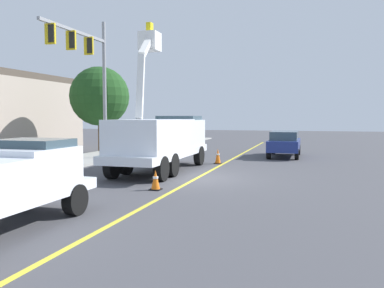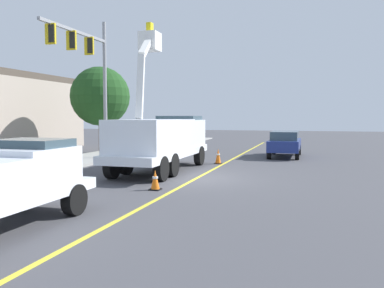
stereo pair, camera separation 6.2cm
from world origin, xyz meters
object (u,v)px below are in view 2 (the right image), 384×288
Objects in this scene: passing_minivan at (285,142)px; utility_bucket_truck at (162,138)px; traffic_cone_mid_rear at (218,156)px; traffic_cone_mid_front at (155,180)px; traffic_signal_mast at (88,63)px.

utility_bucket_truck is at bearing 148.54° from passing_minivan.
traffic_cone_mid_front is at bearing 177.47° from traffic_cone_mid_rear.
utility_bucket_truck is 9.47× the size of traffic_cone_mid_rear.
traffic_cone_mid_front is 0.84× the size of traffic_cone_mid_rear.
traffic_signal_mast is at bearing 102.90° from traffic_cone_mid_rear.
passing_minivan is 14.04m from traffic_cone_mid_front.
utility_bucket_truck is 0.98× the size of traffic_signal_mast.
passing_minivan is 6.12m from traffic_cone_mid_rear.
passing_minivan is at bearing -57.33° from traffic_signal_mast.
traffic_cone_mid_rear is at bearing -28.88° from utility_bucket_truck.
traffic_cone_mid_rear is at bearing -2.53° from traffic_cone_mid_front.
traffic_cone_mid_front is 0.09× the size of traffic_signal_mast.
passing_minivan is 0.57× the size of traffic_signal_mast.
traffic_signal_mast is at bearing 69.25° from utility_bucket_truck.
utility_bucket_truck reaches higher than traffic_cone_mid_rear.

